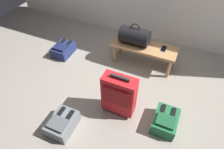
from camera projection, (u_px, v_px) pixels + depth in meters
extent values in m
plane|color=gray|center=(123.00, 97.00, 2.74)|extent=(6.60, 6.60, 0.00)
cube|color=#A87A4C|center=(144.00, 47.00, 2.98)|extent=(1.00, 0.36, 0.04)
cylinder|color=#A87A4C|center=(114.00, 54.00, 3.16)|extent=(0.05, 0.05, 0.33)
cylinder|color=#A87A4C|center=(169.00, 69.00, 2.91)|extent=(0.05, 0.05, 0.33)
cylinder|color=#A87A4C|center=(120.00, 45.00, 3.33)|extent=(0.05, 0.05, 0.33)
cylinder|color=#A87A4C|center=(172.00, 58.00, 3.08)|extent=(0.05, 0.05, 0.33)
cylinder|color=black|center=(135.00, 36.00, 2.93)|extent=(0.44, 0.26, 0.26)
torus|color=black|center=(135.00, 28.00, 2.83)|extent=(0.14, 0.02, 0.14)
cube|color=#191E4C|center=(164.00, 49.00, 2.91)|extent=(0.07, 0.14, 0.01)
cube|color=black|center=(164.00, 48.00, 2.91)|extent=(0.06, 0.13, 0.00)
cube|color=red|center=(119.00, 95.00, 2.36)|extent=(0.41, 0.18, 0.55)
cube|color=maroon|center=(116.00, 97.00, 2.25)|extent=(0.33, 0.02, 0.25)
cube|color=#262628|center=(120.00, 78.00, 2.15)|extent=(0.23, 0.03, 0.04)
cylinder|color=black|center=(111.00, 102.00, 2.66)|extent=(0.02, 0.05, 0.05)
cylinder|color=black|center=(130.00, 109.00, 2.57)|extent=(0.02, 0.05, 0.05)
cube|color=slate|center=(63.00, 124.00, 2.35)|extent=(0.28, 0.38, 0.17)
cube|color=#515559|center=(58.00, 124.00, 2.24)|extent=(0.21, 0.17, 0.04)
cube|color=black|center=(60.00, 113.00, 2.35)|extent=(0.04, 0.19, 0.02)
cube|color=black|center=(69.00, 117.00, 2.31)|extent=(0.04, 0.19, 0.02)
cube|color=#1E6038|center=(165.00, 121.00, 2.38)|extent=(0.28, 0.38, 0.17)
cube|color=#184D2C|center=(166.00, 121.00, 2.26)|extent=(0.21, 0.17, 0.04)
cube|color=black|center=(163.00, 111.00, 2.37)|extent=(0.04, 0.19, 0.02)
cube|color=black|center=(173.00, 114.00, 2.33)|extent=(0.04, 0.19, 0.02)
cube|color=navy|center=(63.00, 50.00, 3.36)|extent=(0.28, 0.38, 0.17)
cube|color=#182045|center=(60.00, 47.00, 3.25)|extent=(0.21, 0.17, 0.04)
cube|color=black|center=(62.00, 42.00, 3.36)|extent=(0.04, 0.19, 0.02)
cube|color=black|center=(68.00, 44.00, 3.32)|extent=(0.04, 0.19, 0.02)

